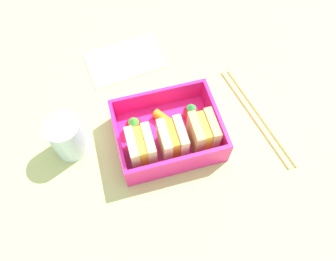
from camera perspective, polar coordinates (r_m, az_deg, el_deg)
ground_plane at (r=55.19cm, az=0.00°, el=-1.82°), size 120.00×120.00×2.00cm
bento_tray at (r=53.76cm, az=0.00°, el=-1.06°), size 16.38×12.97×1.20cm
bento_rim at (r=51.45cm, az=0.00°, el=0.27°), size 16.38×12.97×4.03cm
sandwich_left at (r=50.40cm, az=6.10°, el=-0.36°), size 3.75×5.03×5.85cm
sandwich_center_left at (r=49.53cm, az=0.78°, el=-1.68°), size 3.75×5.03×5.85cm
sandwich_center at (r=49.12cm, az=-4.70°, el=-3.03°), size 3.75×5.03×5.85cm
strawberry_far_left at (r=53.88cm, az=4.00°, el=3.27°), size 2.58×2.58×3.18cm
carrot_stick_far_left at (r=53.71cm, az=-1.05°, el=1.92°), size 3.46×4.07×1.60cm
strawberry_left at (r=52.55cm, az=-5.91°, el=0.79°), size 2.82×2.82×3.42cm
chopstick_pair at (r=58.04cm, az=15.27°, el=2.49°), size 5.66×21.18×0.70cm
drinking_glass at (r=52.67cm, az=-17.14°, el=-1.16°), size 5.27×5.27×7.19cm
folded_napkin at (r=63.92cm, az=-7.60°, el=12.07°), size 14.93×10.43×0.40cm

